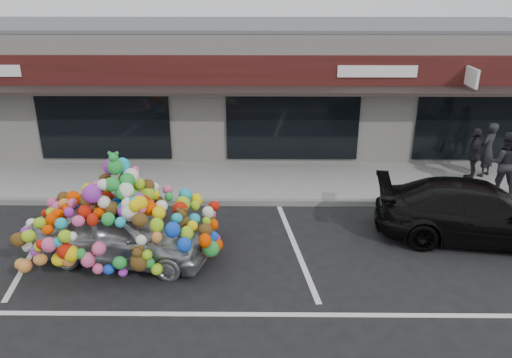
{
  "coord_description": "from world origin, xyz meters",
  "views": [
    {
      "loc": [
        1.98,
        -9.87,
        5.71
      ],
      "look_at": [
        1.88,
        1.4,
        1.2
      ],
      "focal_mm": 35.0,
      "sensor_mm": 36.0,
      "label": 1
    }
  ],
  "objects_px": {
    "pedestrian_a": "(488,150)",
    "pedestrian_c": "(474,154)",
    "pedestrian_b": "(504,163)",
    "toy_car": "(123,225)",
    "black_sedan": "(479,212)"
  },
  "relations": [
    {
      "from": "pedestrian_b",
      "to": "toy_car",
      "type": "bearing_deg",
      "value": 34.53
    },
    {
      "from": "black_sedan",
      "to": "pedestrian_a",
      "type": "height_order",
      "value": "pedestrian_a"
    },
    {
      "from": "toy_car",
      "to": "black_sedan",
      "type": "relative_size",
      "value": 0.92
    },
    {
      "from": "black_sedan",
      "to": "pedestrian_a",
      "type": "bearing_deg",
      "value": -16.61
    },
    {
      "from": "black_sedan",
      "to": "pedestrian_c",
      "type": "height_order",
      "value": "pedestrian_c"
    },
    {
      "from": "toy_car",
      "to": "pedestrian_a",
      "type": "distance_m",
      "value": 10.84
    },
    {
      "from": "pedestrian_a",
      "to": "pedestrian_b",
      "type": "bearing_deg",
      "value": 44.37
    },
    {
      "from": "black_sedan",
      "to": "pedestrian_b",
      "type": "height_order",
      "value": "pedestrian_b"
    },
    {
      "from": "black_sedan",
      "to": "pedestrian_b",
      "type": "distance_m",
      "value": 2.94
    },
    {
      "from": "black_sedan",
      "to": "pedestrian_c",
      "type": "bearing_deg",
      "value": -11.01
    },
    {
      "from": "pedestrian_b",
      "to": "pedestrian_c",
      "type": "relative_size",
      "value": 1.1
    },
    {
      "from": "pedestrian_c",
      "to": "black_sedan",
      "type": "bearing_deg",
      "value": 1.71
    },
    {
      "from": "toy_car",
      "to": "pedestrian_c",
      "type": "height_order",
      "value": "toy_car"
    },
    {
      "from": "pedestrian_c",
      "to": "toy_car",
      "type": "bearing_deg",
      "value": -43.68
    },
    {
      "from": "pedestrian_a",
      "to": "pedestrian_c",
      "type": "xyz_separation_m",
      "value": [
        -0.54,
        -0.34,
        -0.03
      ]
    }
  ]
}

